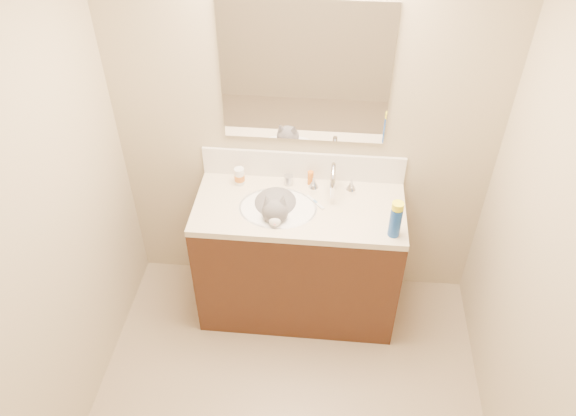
% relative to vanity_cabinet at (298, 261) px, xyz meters
% --- Properties ---
extents(room_shell, '(2.24, 2.54, 2.52)m').
position_rel_vanity_cabinet_xyz_m(room_shell, '(0.00, -0.97, 1.08)').
color(room_shell, tan).
rests_on(room_shell, ground).
extents(vanity_cabinet, '(1.20, 0.55, 0.82)m').
position_rel_vanity_cabinet_xyz_m(vanity_cabinet, '(0.00, 0.00, 0.00)').
color(vanity_cabinet, '#3D1E11').
rests_on(vanity_cabinet, ground).
extents(counter_slab, '(1.20, 0.55, 0.04)m').
position_rel_vanity_cabinet_xyz_m(counter_slab, '(0.00, 0.00, 0.43)').
color(counter_slab, beige).
rests_on(counter_slab, vanity_cabinet).
extents(basin, '(0.45, 0.36, 0.14)m').
position_rel_vanity_cabinet_xyz_m(basin, '(-0.12, -0.03, 0.38)').
color(basin, white).
rests_on(basin, vanity_cabinet).
extents(faucet, '(0.28, 0.20, 0.21)m').
position_rel_vanity_cabinet_xyz_m(faucet, '(0.18, 0.14, 0.54)').
color(faucet, silver).
rests_on(faucet, counter_slab).
extents(cat, '(0.34, 0.40, 0.31)m').
position_rel_vanity_cabinet_xyz_m(cat, '(-0.13, -0.01, 0.42)').
color(cat, '#585658').
rests_on(cat, basin).
extents(backsplash, '(1.20, 0.02, 0.18)m').
position_rel_vanity_cabinet_xyz_m(backsplash, '(0.00, 0.26, 0.54)').
color(backsplash, silver).
rests_on(backsplash, counter_slab).
extents(mirror, '(0.90, 0.02, 0.80)m').
position_rel_vanity_cabinet_xyz_m(mirror, '(0.00, 0.26, 1.13)').
color(mirror, white).
rests_on(mirror, room_shell).
extents(pill_bottle, '(0.07, 0.07, 0.11)m').
position_rel_vanity_cabinet_xyz_m(pill_bottle, '(-0.37, 0.17, 0.50)').
color(pill_bottle, white).
rests_on(pill_bottle, counter_slab).
extents(pill_label, '(0.08, 0.08, 0.04)m').
position_rel_vanity_cabinet_xyz_m(pill_label, '(-0.37, 0.17, 0.50)').
color(pill_label, orange).
rests_on(pill_label, pill_bottle).
extents(silver_jar, '(0.07, 0.07, 0.06)m').
position_rel_vanity_cabinet_xyz_m(silver_jar, '(-0.08, 0.19, 0.48)').
color(silver_jar, '#B7B7BC').
rests_on(silver_jar, counter_slab).
extents(amber_bottle, '(0.04, 0.04, 0.09)m').
position_rel_vanity_cabinet_xyz_m(amber_bottle, '(0.05, 0.21, 0.49)').
color(amber_bottle, '#CE6718').
rests_on(amber_bottle, counter_slab).
extents(toothbrush, '(0.11, 0.12, 0.01)m').
position_rel_vanity_cabinet_xyz_m(toothbrush, '(0.09, 0.03, 0.46)').
color(toothbrush, white).
rests_on(toothbrush, counter_slab).
extents(toothbrush_head, '(0.03, 0.03, 0.01)m').
position_rel_vanity_cabinet_xyz_m(toothbrush_head, '(0.09, 0.03, 0.46)').
color(toothbrush_head, '#6198CE').
rests_on(toothbrush_head, counter_slab).
extents(spray_can, '(0.07, 0.07, 0.18)m').
position_rel_vanity_cabinet_xyz_m(spray_can, '(0.52, -0.19, 0.54)').
color(spray_can, '#1644A0').
rests_on(spray_can, counter_slab).
extents(spray_cap, '(0.07, 0.07, 0.04)m').
position_rel_vanity_cabinet_xyz_m(spray_cap, '(0.52, -0.19, 0.65)').
color(spray_cap, '#FFF91A').
rests_on(spray_cap, spray_can).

